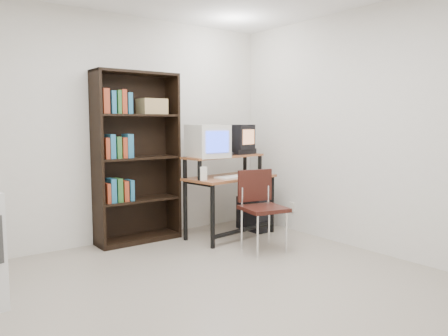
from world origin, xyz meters
TOP-DOWN VIEW (x-y plane):
  - floor at (0.00, 0.00)m, footprint 4.00×4.00m
  - back_wall at (0.00, 2.00)m, footprint 4.00×0.01m
  - right_wall at (2.00, 0.00)m, footprint 0.01×4.00m
  - computer_desk at (1.16, 1.39)m, footprint 1.16×0.69m
  - crt_monitor at (0.89, 1.45)m, footprint 0.42×0.43m
  - vcr at (1.45, 1.55)m, footprint 0.41×0.33m
  - crt_tv at (1.43, 1.55)m, footprint 0.40×0.39m
  - cd_spindle at (1.20, 1.45)m, footprint 0.13×0.13m
  - keyboard at (1.12, 1.23)m, footprint 0.49×0.25m
  - mousepad at (1.47, 1.30)m, footprint 0.23×0.19m
  - mouse at (1.46, 1.30)m, footprint 0.11×0.09m
  - desk_speaker at (0.69, 1.28)m, footprint 0.09×0.08m
  - pc_tower at (1.58, 1.44)m, footprint 0.20×0.45m
  - school_chair at (1.08, 0.74)m, footprint 0.51×0.51m
  - bookshelf at (0.16, 1.86)m, footprint 0.98×0.33m
  - wall_outlet at (1.99, 1.15)m, footprint 0.02×0.08m

SIDE VIEW (x-z plane):
  - floor at x=0.00m, z-range -0.01..0.00m
  - pc_tower at x=1.58m, z-range 0.00..0.42m
  - wall_outlet at x=1.99m, z-range 0.24..0.36m
  - school_chair at x=1.08m, z-range 0.10..0.97m
  - computer_desk at x=1.16m, z-range 0.18..1.17m
  - mousepad at x=1.47m, z-range 0.72..0.73m
  - keyboard at x=1.12m, z-range 0.72..0.75m
  - mouse at x=1.46m, z-range 0.73..0.76m
  - desk_speaker at x=0.69m, z-range 0.72..0.89m
  - bookshelf at x=0.16m, z-range 0.02..1.97m
  - cd_spindle at x=1.20m, z-range 0.97..1.02m
  - vcr at x=1.45m, z-range 0.97..1.05m
  - crt_monitor at x=0.89m, z-range 0.97..1.35m
  - crt_tv at x=1.43m, z-range 1.05..1.35m
  - back_wall at x=0.00m, z-range 0.00..2.60m
  - right_wall at x=2.00m, z-range 0.00..2.60m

